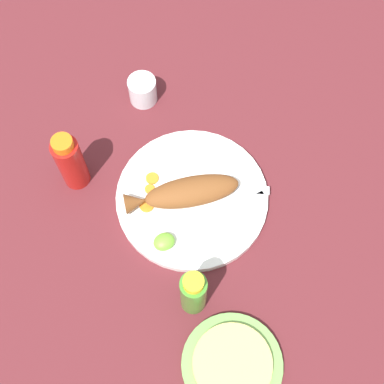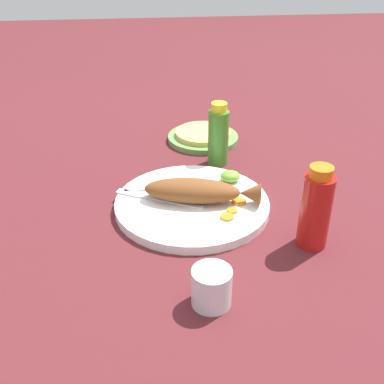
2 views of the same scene
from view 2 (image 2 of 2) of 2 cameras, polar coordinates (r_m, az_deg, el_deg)
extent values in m
plane|color=#561E23|center=(0.96, 0.00, -1.95)|extent=(4.00, 4.00, 0.00)
cylinder|color=white|center=(0.96, 0.00, -1.50)|extent=(0.31, 0.31, 0.02)
ellipsoid|color=brown|center=(0.94, 0.00, 0.16)|extent=(0.20, 0.10, 0.05)
cone|color=brown|center=(0.94, 6.88, -0.18)|extent=(0.05, 0.05, 0.04)
cube|color=silver|center=(0.94, -1.99, -1.23)|extent=(0.11, 0.06, 0.00)
cube|color=silver|center=(0.98, -7.00, -0.22)|extent=(0.07, 0.05, 0.00)
cube|color=silver|center=(1.00, -0.76, 0.87)|extent=(0.12, 0.02, 0.00)
cube|color=silver|center=(1.00, -6.02, 0.45)|extent=(0.07, 0.02, 0.00)
cylinder|color=orange|center=(0.90, 4.19, -2.95)|extent=(0.03, 0.03, 0.00)
cylinder|color=orange|center=(0.92, 4.79, -2.21)|extent=(0.02, 0.02, 0.00)
cylinder|color=orange|center=(0.95, 5.58, -1.13)|extent=(0.03, 0.03, 0.00)
ellipsoid|color=#6BB233|center=(1.02, 4.55, 1.87)|extent=(0.04, 0.04, 0.02)
cylinder|color=#B21914|center=(0.85, 14.40, -2.27)|extent=(0.05, 0.05, 0.14)
cylinder|color=orange|center=(0.82, 15.08, 2.30)|extent=(0.04, 0.04, 0.02)
cylinder|color=#3D8428|center=(1.11, 3.12, 6.41)|extent=(0.05, 0.05, 0.13)
cylinder|color=yellow|center=(1.08, 3.23, 10.00)|extent=(0.04, 0.04, 0.02)
cylinder|color=silver|center=(0.73, 2.66, -11.18)|extent=(0.06, 0.06, 0.06)
cylinder|color=white|center=(0.74, 2.63, -12.15)|extent=(0.05, 0.05, 0.03)
cylinder|color=#6B9E4C|center=(1.25, 1.31, 6.41)|extent=(0.18, 0.18, 0.01)
cylinder|color=#E0C666|center=(1.25, 1.32, 6.96)|extent=(0.14, 0.14, 0.01)
camera|label=1|loc=(1.33, 9.05, 51.52)|focal=50.00mm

